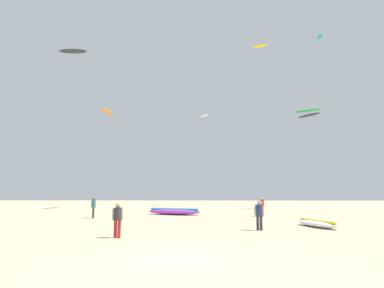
{
  "coord_description": "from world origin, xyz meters",
  "views": [
    {
      "loc": [
        0.74,
        -11.79,
        2.34
      ],
      "look_at": [
        0.0,
        19.7,
        6.61
      ],
      "focal_mm": 31.35,
      "sensor_mm": 36.0,
      "label": 1
    }
  ],
  "objects_px": {
    "kite_aloft_1": "(73,51)",
    "kite_aloft_6": "(260,46)",
    "kite_grounded_near": "(317,224)",
    "kite_aloft_5": "(308,111)",
    "person_foreground": "(118,217)",
    "kite_aloft_4": "(309,115)",
    "person_right": "(259,213)",
    "kite_grounded_mid": "(174,212)",
    "kite_aloft_3": "(107,111)",
    "kite_aloft_0": "(204,116)",
    "person_left": "(94,206)",
    "person_midground": "(262,205)",
    "kite_aloft_2": "(320,36)"
  },
  "relations": [
    {
      "from": "person_right",
      "to": "kite_aloft_2",
      "type": "bearing_deg",
      "value": 157.5
    },
    {
      "from": "person_foreground",
      "to": "kite_aloft_0",
      "type": "relative_size",
      "value": 0.76
    },
    {
      "from": "person_left",
      "to": "kite_aloft_0",
      "type": "height_order",
      "value": "kite_aloft_0"
    },
    {
      "from": "kite_grounded_mid",
      "to": "kite_aloft_6",
      "type": "relative_size",
      "value": 2.31
    },
    {
      "from": "person_right",
      "to": "kite_grounded_mid",
      "type": "xyz_separation_m",
      "value": [
        -5.83,
        11.75,
        -0.7
      ]
    },
    {
      "from": "kite_grounded_near",
      "to": "kite_grounded_mid",
      "type": "distance_m",
      "value": 13.95
    },
    {
      "from": "person_left",
      "to": "kite_grounded_near",
      "type": "bearing_deg",
      "value": 137.91
    },
    {
      "from": "person_foreground",
      "to": "kite_aloft_4",
      "type": "bearing_deg",
      "value": -27.01
    },
    {
      "from": "person_midground",
      "to": "kite_grounded_mid",
      "type": "bearing_deg",
      "value": -173.96
    },
    {
      "from": "person_midground",
      "to": "kite_aloft_3",
      "type": "relative_size",
      "value": 0.49
    },
    {
      "from": "person_right",
      "to": "kite_aloft_0",
      "type": "bearing_deg",
      "value": -170.68
    },
    {
      "from": "person_right",
      "to": "kite_grounded_near",
      "type": "bearing_deg",
      "value": 118.2
    },
    {
      "from": "kite_aloft_4",
      "to": "kite_aloft_6",
      "type": "relative_size",
      "value": 1.75
    },
    {
      "from": "person_midground",
      "to": "kite_aloft_6",
      "type": "height_order",
      "value": "kite_aloft_6"
    },
    {
      "from": "kite_grounded_mid",
      "to": "kite_aloft_0",
      "type": "distance_m",
      "value": 22.17
    },
    {
      "from": "kite_aloft_5",
      "to": "kite_aloft_0",
      "type": "bearing_deg",
      "value": 144.1
    },
    {
      "from": "kite_aloft_6",
      "to": "kite_grounded_near",
      "type": "bearing_deg",
      "value": -93.24
    },
    {
      "from": "person_left",
      "to": "kite_aloft_2",
      "type": "height_order",
      "value": "kite_aloft_2"
    },
    {
      "from": "person_left",
      "to": "kite_aloft_0",
      "type": "xyz_separation_m",
      "value": [
        9.48,
        21.46,
        12.35
      ]
    },
    {
      "from": "person_left",
      "to": "kite_aloft_3",
      "type": "xyz_separation_m",
      "value": [
        -3.12,
        14.02,
        11.3
      ]
    },
    {
      "from": "person_left",
      "to": "person_midground",
      "type": "bearing_deg",
      "value": 166.32
    },
    {
      "from": "kite_aloft_1",
      "to": "kite_aloft_6",
      "type": "height_order",
      "value": "kite_aloft_1"
    },
    {
      "from": "kite_aloft_0",
      "to": "kite_aloft_2",
      "type": "distance_m",
      "value": 24.16
    },
    {
      "from": "person_left",
      "to": "kite_aloft_3",
      "type": "height_order",
      "value": "kite_aloft_3"
    },
    {
      "from": "person_right",
      "to": "kite_grounded_mid",
      "type": "bearing_deg",
      "value": -149.57
    },
    {
      "from": "kite_grounded_near",
      "to": "kite_aloft_5",
      "type": "bearing_deg",
      "value": 72.51
    },
    {
      "from": "person_left",
      "to": "kite_aloft_1",
      "type": "height_order",
      "value": "kite_aloft_1"
    },
    {
      "from": "person_midground",
      "to": "kite_aloft_5",
      "type": "distance_m",
      "value": 17.09
    },
    {
      "from": "person_foreground",
      "to": "person_left",
      "type": "relative_size",
      "value": 1.01
    },
    {
      "from": "person_midground",
      "to": "person_left",
      "type": "distance_m",
      "value": 14.26
    },
    {
      "from": "person_right",
      "to": "kite_aloft_0",
      "type": "relative_size",
      "value": 0.76
    },
    {
      "from": "kite_grounded_mid",
      "to": "kite_aloft_6",
      "type": "distance_m",
      "value": 28.92
    },
    {
      "from": "kite_grounded_near",
      "to": "kite_aloft_1",
      "type": "bearing_deg",
      "value": 134.43
    },
    {
      "from": "kite_aloft_1",
      "to": "kite_aloft_3",
      "type": "bearing_deg",
      "value": -43.31
    },
    {
      "from": "person_right",
      "to": "kite_grounded_near",
      "type": "xyz_separation_m",
      "value": [
        3.9,
        1.75,
        -0.77
      ]
    },
    {
      "from": "kite_grounded_near",
      "to": "kite_aloft_6",
      "type": "relative_size",
      "value": 1.68
    },
    {
      "from": "kite_aloft_1",
      "to": "kite_aloft_5",
      "type": "height_order",
      "value": "kite_aloft_1"
    },
    {
      "from": "kite_aloft_3",
      "to": "kite_aloft_5",
      "type": "bearing_deg",
      "value": -3.65
    },
    {
      "from": "kite_grounded_near",
      "to": "kite_aloft_2",
      "type": "relative_size",
      "value": 1.87
    },
    {
      "from": "person_foreground",
      "to": "kite_aloft_4",
      "type": "height_order",
      "value": "kite_aloft_4"
    },
    {
      "from": "person_left",
      "to": "kite_aloft_6",
      "type": "distance_m",
      "value": 33.35
    },
    {
      "from": "person_right",
      "to": "kite_grounded_mid",
      "type": "height_order",
      "value": "person_right"
    },
    {
      "from": "kite_aloft_1",
      "to": "kite_aloft_6",
      "type": "xyz_separation_m",
      "value": [
        28.4,
        -3.19,
        -0.86
      ]
    },
    {
      "from": "person_right",
      "to": "kite_aloft_5",
      "type": "xyz_separation_m",
      "value": [
        9.77,
        20.36,
        10.88
      ]
    },
    {
      "from": "person_foreground",
      "to": "kite_aloft_3",
      "type": "relative_size",
      "value": 0.49
    },
    {
      "from": "person_left",
      "to": "kite_aloft_6",
      "type": "bearing_deg",
      "value": -154.92
    },
    {
      "from": "person_left",
      "to": "kite_aloft_1",
      "type": "relative_size",
      "value": 0.39
    },
    {
      "from": "kite_aloft_4",
      "to": "kite_aloft_6",
      "type": "distance_m",
      "value": 13.32
    },
    {
      "from": "kite_aloft_1",
      "to": "person_left",
      "type": "bearing_deg",
      "value": -62.95
    },
    {
      "from": "kite_aloft_3",
      "to": "kite_aloft_4",
      "type": "height_order",
      "value": "kite_aloft_4"
    }
  ]
}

